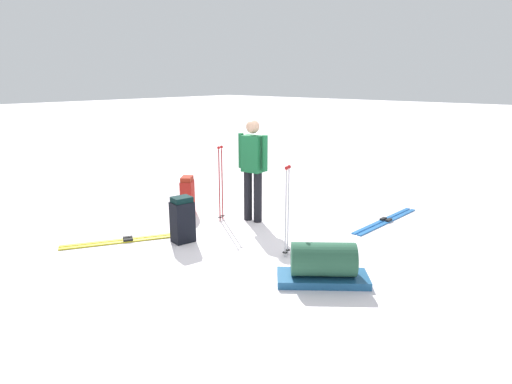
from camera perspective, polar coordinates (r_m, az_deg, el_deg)
ground_plane at (r=6.82m, az=0.00°, el=-5.70°), size 80.00×80.00×0.00m
skier_standing at (r=7.30m, az=-0.42°, el=3.44°), size 0.25×0.57×1.70m
ski_pair_near at (r=6.90m, az=-16.14°, el=-5.96°), size 1.74×1.09×0.05m
ski_pair_far at (r=7.82m, az=16.36°, el=-3.55°), size 1.90×0.26×0.05m
backpack_large_dark at (r=7.98m, az=-8.81°, el=-0.41°), size 0.38×0.36×0.66m
backpack_bright at (r=6.59m, az=-9.44°, el=-3.56°), size 0.34×0.30×0.69m
ski_poles_planted_near at (r=7.41m, az=-4.57°, el=1.62°), size 0.16×0.10×1.27m
ski_poles_planted_far at (r=5.90m, az=4.02°, el=-1.87°), size 0.16×0.10×1.25m
gear_sled at (r=5.34m, az=8.63°, el=-9.19°), size 1.03×1.12×0.49m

